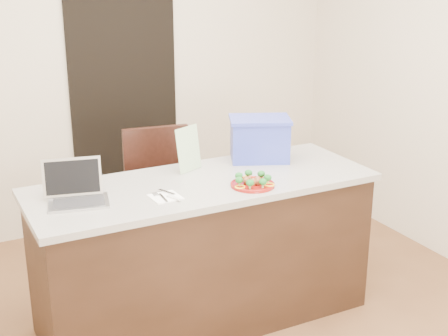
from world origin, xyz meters
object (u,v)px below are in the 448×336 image
napkin (165,197)px  blue_box (260,139)px  island (204,251)px  yogurt_bottle (253,183)px  laptop (76,190)px  chair (163,193)px  plate (253,184)px

napkin → blue_box: blue_box is taller
island → yogurt_bottle: (0.21, -0.23, 0.49)m
laptop → chair: size_ratio=0.34×
yogurt_bottle → chair: bearing=101.2°
island → plate: (0.22, -0.20, 0.47)m
island → napkin: napkin is taller
blue_box → chair: 0.83m
napkin → plate: bearing=-6.3°
yogurt_bottle → chair: chair is taller
island → blue_box: bearing=23.0°
plate → island: bearing=136.9°
plate → blue_box: blue_box is taller
plate → napkin: plate is taller
laptop → napkin: bearing=-8.2°
yogurt_bottle → laptop: laptop is taller
blue_box → plate: bearing=-100.8°
island → yogurt_bottle: size_ratio=30.62×
blue_box → island: bearing=-133.3°
island → chair: size_ratio=1.95×
blue_box → yogurt_bottle: bearing=-100.5°
laptop → chair: 1.09m
chair → yogurt_bottle: bearing=-71.2°
island → laptop: size_ratio=5.75×
yogurt_bottle → blue_box: (0.30, 0.45, 0.11)m
yogurt_bottle → laptop: (-0.95, 0.26, 0.03)m
island → laptop: 0.91m
blue_box → chair: (-0.49, 0.49, -0.46)m
plate → yogurt_bottle: yogurt_bottle is taller
island → chair: chair is taller
napkin → laptop: bearing=158.8°
plate → blue_box: (0.29, 0.42, 0.13)m
laptop → chair: bearing=54.6°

